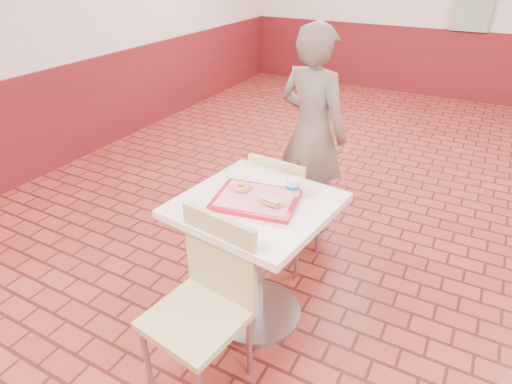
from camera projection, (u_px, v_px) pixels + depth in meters
The scene contains 9 objects.
wainscot_band at pixel (475, 263), 2.36m from camera, with size 8.00×10.00×1.00m.
main_table at pixel (256, 242), 2.44m from camera, with size 0.78×0.78×0.82m.
chair_main_front at pixel (206, 297), 2.10m from camera, with size 0.49×0.49×0.94m.
chair_main_back at pixel (283, 206), 2.92m from camera, with size 0.43×0.43×0.87m.
customer at pixel (312, 132), 3.25m from camera, with size 0.59×0.38×1.61m, color #6C5F53.
serving_tray at pixel (256, 200), 2.30m from camera, with size 0.44×0.34×0.03m.
ring_donut at pixel (241, 187), 2.36m from camera, with size 0.10×0.10×0.03m, color #CB8F4A.
long_john_donut at pixel (270, 202), 2.22m from camera, with size 0.14×0.08×0.04m.
paper_cup at pixel (293, 187), 2.30m from camera, with size 0.08×0.08×0.10m.
Camera 1 is at (-0.17, -2.22, 2.01)m, focal length 30.00 mm.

